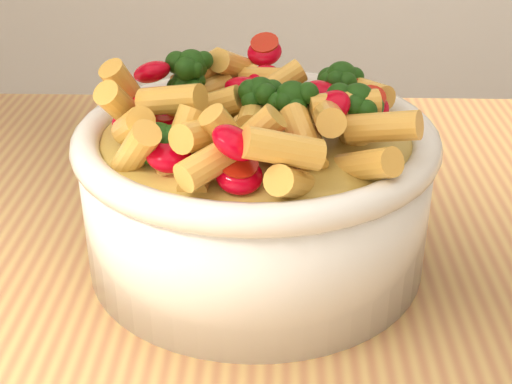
{
  "coord_description": "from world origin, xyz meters",
  "views": [
    {
      "loc": [
        0.08,
        -0.4,
        1.2
      ],
      "look_at": [
        0.07,
        0.05,
        0.95
      ],
      "focal_mm": 50.0,
      "sensor_mm": 36.0,
      "label": 1
    }
  ],
  "objects": [
    {
      "name": "pasta_salad",
      "position": [
        0.07,
        0.05,
        1.02
      ],
      "size": [
        0.2,
        0.2,
        0.05
      ],
      "color": "#F4B64D",
      "rests_on": "serving_bowl"
    },
    {
      "name": "serving_bowl",
      "position": [
        0.07,
        0.05,
        0.96
      ],
      "size": [
        0.26,
        0.26,
        0.11
      ],
      "color": "white",
      "rests_on": "table"
    }
  ]
}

